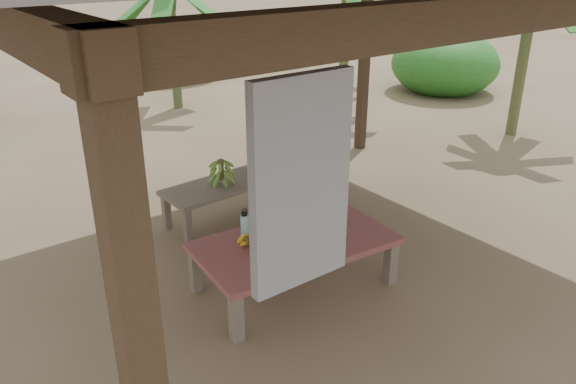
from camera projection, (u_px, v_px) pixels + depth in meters
ground at (319, 259)px, 5.83m from camera, size 80.00×80.00×0.00m
work_table at (294, 246)px, 5.19m from camera, size 1.89×1.18×0.50m
bench at (250, 179)px, 6.79m from camera, size 2.23×0.72×0.45m
ripe_banana_bunch at (247, 243)px, 4.95m from camera, size 0.29×0.26×0.16m
plate at (325, 235)px, 5.21m from camera, size 0.26×0.26×0.04m
loose_banana_front at (329, 251)px, 4.93m from camera, size 0.17×0.11×0.04m
loose_banana_side at (334, 220)px, 5.50m from camera, size 0.09×0.15×0.04m
water_flask at (245, 225)px, 5.18m from camera, size 0.08×0.08×0.29m
green_banana_stalk at (221, 171)px, 6.46m from camera, size 0.29×0.29×0.31m
cooking_pot at (258, 165)px, 6.82m from camera, size 0.22×0.22×0.18m
skewer_rack at (287, 157)px, 7.01m from camera, size 0.18×0.09×0.24m
woman at (327, 144)px, 6.95m from camera, size 0.43×0.58×1.46m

